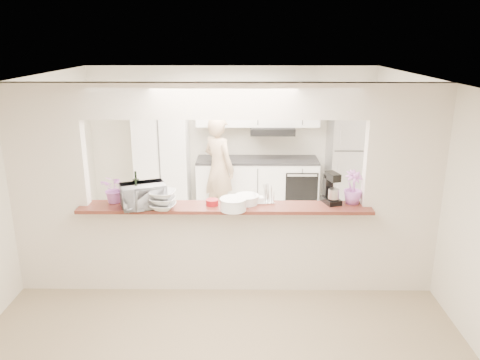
{
  "coord_description": "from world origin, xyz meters",
  "views": [
    {
      "loc": [
        0.23,
        -5.16,
        2.98
      ],
      "look_at": [
        0.17,
        0.3,
        1.3
      ],
      "focal_mm": 35.0,
      "sensor_mm": 36.0,
      "label": 1
    }
  ],
  "objects_px": {
    "refrigerator": "(350,165)",
    "toaster_oven": "(143,196)",
    "person": "(219,169)",
    "stand_mixer": "(331,189)"
  },
  "relations": [
    {
      "from": "refrigerator",
      "to": "toaster_oven",
      "type": "height_order",
      "value": "refrigerator"
    },
    {
      "from": "refrigerator",
      "to": "toaster_oven",
      "type": "xyz_separation_m",
      "value": [
        -2.99,
        -2.75,
        0.38
      ]
    },
    {
      "from": "toaster_oven",
      "to": "stand_mixer",
      "type": "relative_size",
      "value": 1.31
    },
    {
      "from": "toaster_oven",
      "to": "person",
      "type": "relative_size",
      "value": 0.28
    },
    {
      "from": "refrigerator",
      "to": "toaster_oven",
      "type": "bearing_deg",
      "value": -137.35
    },
    {
      "from": "stand_mixer",
      "to": "person",
      "type": "xyz_separation_m",
      "value": [
        -1.44,
        2.24,
        -0.39
      ]
    },
    {
      "from": "refrigerator",
      "to": "person",
      "type": "distance_m",
      "value": 2.28
    },
    {
      "from": "refrigerator",
      "to": "toaster_oven",
      "type": "distance_m",
      "value": 4.08
    },
    {
      "from": "refrigerator",
      "to": "person",
      "type": "relative_size",
      "value": 0.97
    },
    {
      "from": "toaster_oven",
      "to": "person",
      "type": "bearing_deg",
      "value": 50.78
    }
  ]
}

